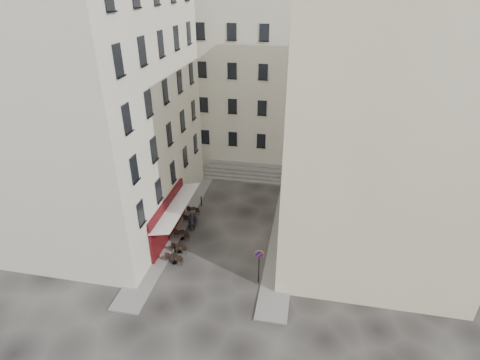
% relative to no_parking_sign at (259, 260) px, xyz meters
% --- Properties ---
extents(ground, '(90.00, 90.00, 0.00)m').
position_rel_no_parking_sign_xyz_m(ground, '(-3.30, 2.74, -1.91)').
color(ground, black).
rests_on(ground, ground).
extents(sidewalk_left, '(2.00, 22.00, 0.12)m').
position_rel_no_parking_sign_xyz_m(sidewalk_left, '(-7.80, 6.74, -1.85)').
color(sidewalk_left, slate).
rests_on(sidewalk_left, ground).
extents(sidewalk_right, '(2.00, 18.00, 0.12)m').
position_rel_no_parking_sign_xyz_m(sidewalk_right, '(1.20, 5.74, -1.85)').
color(sidewalk_right, slate).
rests_on(sidewalk_right, ground).
extents(building_left, '(12.20, 16.20, 20.60)m').
position_rel_no_parking_sign_xyz_m(building_left, '(-13.80, 5.74, 8.40)').
color(building_left, beige).
rests_on(building_left, ground).
extents(building_right, '(12.20, 14.20, 18.60)m').
position_rel_no_parking_sign_xyz_m(building_right, '(7.20, 6.24, 7.40)').
color(building_right, beige).
rests_on(building_right, ground).
extents(building_back, '(18.20, 10.20, 18.60)m').
position_rel_no_parking_sign_xyz_m(building_back, '(-4.30, 21.74, 7.40)').
color(building_back, beige).
rests_on(building_back, ground).
extents(cafe_storefront, '(1.74, 7.30, 3.50)m').
position_rel_no_parking_sign_xyz_m(cafe_storefront, '(-7.62, 3.74, -0.04)').
color(cafe_storefront, '#440910').
rests_on(cafe_storefront, ground).
extents(stone_steps, '(9.00, 3.15, 0.80)m').
position_rel_no_parking_sign_xyz_m(stone_steps, '(-3.30, 15.31, -1.51)').
color(stone_steps, slate).
rests_on(stone_steps, ground).
extents(bollard_near, '(0.12, 0.12, 0.98)m').
position_rel_no_parking_sign_xyz_m(bollard_near, '(-6.55, 1.74, -1.39)').
color(bollard_near, black).
rests_on(bollard_near, ground).
extents(bollard_mid, '(0.12, 0.12, 0.98)m').
position_rel_no_parking_sign_xyz_m(bollard_mid, '(-6.55, 5.24, -1.39)').
color(bollard_mid, black).
rests_on(bollard_mid, ground).
extents(bollard_far, '(0.12, 0.12, 0.98)m').
position_rel_no_parking_sign_xyz_m(bollard_far, '(-6.55, 8.74, -1.39)').
color(bollard_far, black).
rests_on(bollard_far, ground).
extents(no_parking_sign, '(0.61, 0.17, 2.70)m').
position_rel_no_parking_sign_xyz_m(no_parking_sign, '(0.00, 0.00, 0.00)').
color(no_parking_sign, black).
rests_on(no_parking_sign, ground).
extents(bistro_table_a, '(1.29, 0.60, 0.91)m').
position_rel_no_parking_sign_xyz_m(bistro_table_a, '(-6.24, 0.78, -1.45)').
color(bistro_table_a, black).
rests_on(bistro_table_a, ground).
extents(bistro_table_b, '(1.21, 0.57, 0.85)m').
position_rel_no_parking_sign_xyz_m(bistro_table_b, '(-6.31, 2.03, -1.48)').
color(bistro_table_b, black).
rests_on(bistro_table_b, ground).
extents(bistro_table_c, '(1.24, 0.58, 0.87)m').
position_rel_no_parking_sign_xyz_m(bistro_table_c, '(-6.66, 3.65, -1.47)').
color(bistro_table_c, black).
rests_on(bistro_table_c, ground).
extents(bistro_table_d, '(1.17, 0.55, 0.82)m').
position_rel_no_parking_sign_xyz_m(bistro_table_d, '(-6.67, 5.84, -1.49)').
color(bistro_table_d, black).
rests_on(bistro_table_d, ground).
extents(bistro_table_e, '(1.14, 0.53, 0.80)m').
position_rel_no_parking_sign_xyz_m(bistro_table_e, '(-6.83, 7.22, -1.50)').
color(bistro_table_e, black).
rests_on(bistro_table_e, ground).
extents(pedestrian, '(0.71, 0.70, 1.65)m').
position_rel_no_parking_sign_xyz_m(pedestrian, '(-6.23, 4.93, -1.09)').
color(pedestrian, black).
rests_on(pedestrian, ground).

